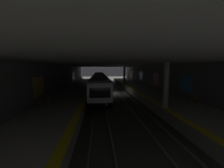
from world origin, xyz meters
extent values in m
plane|color=#42423F|center=(0.00, 0.00, 0.00)|extent=(120.00, 120.00, 0.00)
cube|color=gray|center=(0.00, -2.92, 0.08)|extent=(60.00, 0.09, 0.16)
cube|color=gray|center=(0.00, -1.48, 0.08)|extent=(60.00, 0.09, 0.16)
cube|color=gray|center=(0.00, 1.48, 0.08)|extent=(60.00, 0.09, 0.16)
cube|color=gray|center=(0.00, 2.92, 0.08)|extent=(60.00, 0.09, 0.16)
cube|color=#A8A59E|center=(0.00, -6.55, 0.53)|extent=(60.00, 5.30, 1.05)
cube|color=yellow|center=(0.00, -4.20, 1.05)|extent=(60.00, 0.60, 0.01)
cube|color=#A8A59E|center=(0.00, 6.55, 0.53)|extent=(60.00, 5.30, 1.05)
cube|color=yellow|center=(0.00, 4.20, 1.05)|extent=(60.00, 0.60, 0.01)
cube|color=slate|center=(0.00, -9.45, 2.80)|extent=(60.00, 0.50, 5.60)
cube|color=#338CCC|center=(-9.94, -9.17, 2.95)|extent=(2.61, 0.06, 2.16)
cube|color=#BF4C8C|center=(-0.44, -9.17, 2.95)|extent=(2.45, 0.06, 2.20)
cube|color=#338CCC|center=(9.56, -9.17, 2.95)|extent=(3.15, 0.06, 2.48)
cube|color=#BF4C8C|center=(20.88, -9.17, 2.95)|extent=(3.08, 0.06, 2.12)
cube|color=slate|center=(0.00, 9.45, 2.80)|extent=(60.00, 0.50, 5.60)
cube|color=gold|center=(-10.64, 9.17, 2.95)|extent=(2.73, 0.06, 2.15)
cube|color=#BF4C8C|center=(11.48, 9.17, 2.95)|extent=(3.50, 0.06, 2.16)
cube|color=beige|center=(0.00, 0.00, 5.80)|extent=(60.00, 19.40, 0.40)
cylinder|color=gray|center=(-13.99, -4.35, 3.33)|extent=(0.56, 0.56, 4.55)
cylinder|color=gray|center=(8.36, -4.35, 3.33)|extent=(0.56, 0.56, 4.55)
cube|color=silver|center=(-2.80, 2.20, 2.06)|extent=(19.42, 2.80, 2.70)
cube|color=#B27F0F|center=(-2.80, 2.20, 0.99)|extent=(19.42, 2.82, 0.56)
cube|color=black|center=(-2.80, 2.20, 2.41)|extent=(17.87, 2.83, 0.90)
cube|color=#47474C|center=(-2.80, 2.20, 3.53)|extent=(19.03, 2.58, 0.24)
cube|color=black|center=(-8.14, 2.20, 0.54)|extent=(2.20, 1.64, 0.76)
cube|color=black|center=(2.54, 2.20, 0.54)|extent=(2.20, 1.64, 0.76)
cube|color=black|center=(-12.53, 2.20, 2.41)|extent=(0.04, 2.24, 1.10)
cylinder|color=silver|center=(-12.53, 1.55, 1.06)|extent=(0.04, 0.24, 0.24)
cylinder|color=silver|center=(-12.53, 2.85, 1.06)|extent=(0.04, 0.24, 0.24)
cube|color=silver|center=(17.22, 2.20, 2.06)|extent=(19.42, 2.80, 2.70)
cube|color=#B27F0F|center=(17.22, 2.20, 0.99)|extent=(19.42, 2.82, 0.56)
cube|color=black|center=(17.22, 2.20, 2.41)|extent=(17.87, 2.83, 0.90)
cube|color=#47474C|center=(17.22, 2.20, 3.53)|extent=(19.03, 2.58, 0.24)
cube|color=black|center=(11.88, 2.20, 0.54)|extent=(2.20, 1.64, 0.76)
cube|color=black|center=(22.56, 2.20, 0.54)|extent=(2.20, 1.64, 0.76)
cylinder|color=#262628|center=(-13.00, -8.45, 1.26)|extent=(0.08, 0.08, 0.42)
cylinder|color=#262628|center=(-11.64, -8.45, 1.26)|extent=(0.08, 0.08, 0.42)
cube|color=olive|center=(-12.32, -8.45, 1.51)|extent=(1.70, 0.44, 0.08)
cube|color=olive|center=(-12.32, -8.67, 1.71)|extent=(1.70, 0.06, 0.40)
cylinder|color=#262628|center=(-2.62, -8.45, 1.26)|extent=(0.08, 0.08, 0.42)
cylinder|color=#262628|center=(-1.26, -8.45, 1.26)|extent=(0.08, 0.08, 0.42)
cube|color=olive|center=(-1.94, -8.45, 1.51)|extent=(1.70, 0.44, 0.08)
cube|color=olive|center=(-1.94, -8.67, 1.71)|extent=(1.70, 0.06, 0.40)
cylinder|color=#262628|center=(9.12, -8.45, 1.26)|extent=(0.08, 0.08, 0.42)
cylinder|color=#262628|center=(10.48, -8.45, 1.26)|extent=(0.08, 0.08, 0.42)
cube|color=olive|center=(9.80, -8.45, 1.51)|extent=(1.70, 0.44, 0.08)
cube|color=olive|center=(9.80, -8.67, 1.71)|extent=(1.70, 0.06, 0.40)
cylinder|color=#262628|center=(-12.85, 8.45, 1.26)|extent=(0.08, 0.08, 0.42)
cylinder|color=#262628|center=(-11.49, 8.45, 1.26)|extent=(0.08, 0.08, 0.42)
cube|color=olive|center=(-12.17, 8.45, 1.51)|extent=(1.70, 0.44, 0.08)
cube|color=olive|center=(-12.17, 8.67, 1.71)|extent=(1.70, 0.06, 0.40)
cylinder|color=#262628|center=(4.99, 8.45, 1.26)|extent=(0.08, 0.08, 0.42)
cylinder|color=#262628|center=(6.35, 8.45, 1.26)|extent=(0.08, 0.08, 0.42)
cube|color=olive|center=(5.67, 8.45, 1.51)|extent=(1.70, 0.44, 0.08)
cube|color=olive|center=(5.67, 8.67, 1.71)|extent=(1.70, 0.06, 0.40)
cylinder|color=#2F2F2F|center=(10.70, -8.04, 1.47)|extent=(0.16, 0.16, 0.83)
cylinder|color=#2F2F2F|center=(10.90, -8.04, 1.47)|extent=(0.16, 0.16, 0.83)
cube|color=beige|center=(10.80, -8.04, 2.18)|extent=(0.36, 0.22, 0.59)
cylinder|color=beige|center=(10.55, -8.04, 2.13)|extent=(0.10, 0.10, 0.56)
cylinder|color=beige|center=(11.05, -8.04, 2.13)|extent=(0.10, 0.10, 0.56)
sphere|color=tan|center=(10.80, -8.04, 2.59)|extent=(0.23, 0.23, 0.23)
cylinder|color=#343434|center=(14.01, 7.60, 1.46)|extent=(0.16, 0.16, 0.81)
cylinder|color=#343434|center=(14.21, 7.60, 1.46)|extent=(0.16, 0.16, 0.81)
cube|color=beige|center=(14.11, 7.60, 2.15)|extent=(0.36, 0.22, 0.58)
cylinder|color=beige|center=(13.86, 7.60, 2.10)|extent=(0.10, 0.10, 0.55)
cylinder|color=beige|center=(14.36, 7.60, 2.10)|extent=(0.10, 0.10, 0.55)
sphere|color=tan|center=(14.11, 7.60, 2.55)|extent=(0.22, 0.22, 0.22)
cylinder|color=#3B3B3B|center=(12.22, 6.98, 1.46)|extent=(0.16, 0.16, 0.83)
cylinder|color=#3B3B3B|center=(12.42, 6.98, 1.46)|extent=(0.16, 0.16, 0.83)
cube|color=maroon|center=(12.32, 6.98, 2.17)|extent=(0.36, 0.22, 0.59)
cylinder|color=maroon|center=(12.07, 6.98, 2.12)|extent=(0.10, 0.10, 0.56)
cylinder|color=maroon|center=(12.57, 6.98, 2.12)|extent=(0.10, 0.10, 0.56)
sphere|color=tan|center=(12.32, 6.98, 2.58)|extent=(0.22, 0.22, 0.22)
cube|color=maroon|center=(4.03, 7.09, 1.35)|extent=(0.41, 0.24, 0.59)
cylinder|color=#333333|center=(4.03, 7.09, 1.79)|extent=(0.02, 0.02, 0.30)
cylinder|color=#595B5E|center=(-11.61, 7.80, 1.48)|extent=(0.44, 0.44, 0.85)
camera|label=1|loc=(-27.02, 2.33, 4.96)|focal=22.10mm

